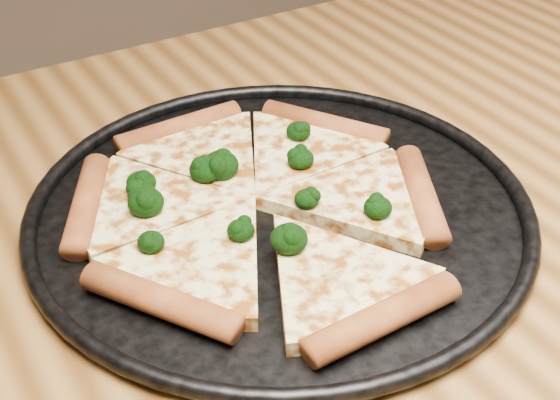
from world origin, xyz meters
TOP-DOWN VIEW (x-y plane):
  - dining_table at (0.00, 0.00)m, footprint 1.20×0.90m
  - pizza_pan at (-0.06, 0.08)m, footprint 0.41×0.41m
  - pizza at (-0.08, 0.09)m, footprint 0.32×0.33m
  - broccoli_florets at (-0.10, 0.10)m, footprint 0.20×0.16m

SIDE VIEW (x-z plane):
  - dining_table at x=0.00m, z-range 0.28..1.03m
  - pizza_pan at x=-0.06m, z-range 0.75..0.77m
  - pizza at x=-0.08m, z-range 0.75..0.78m
  - broccoli_florets at x=-0.10m, z-range 0.76..0.79m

